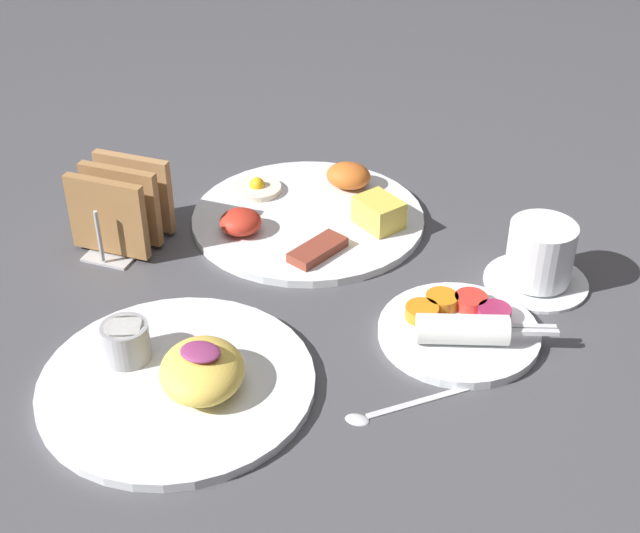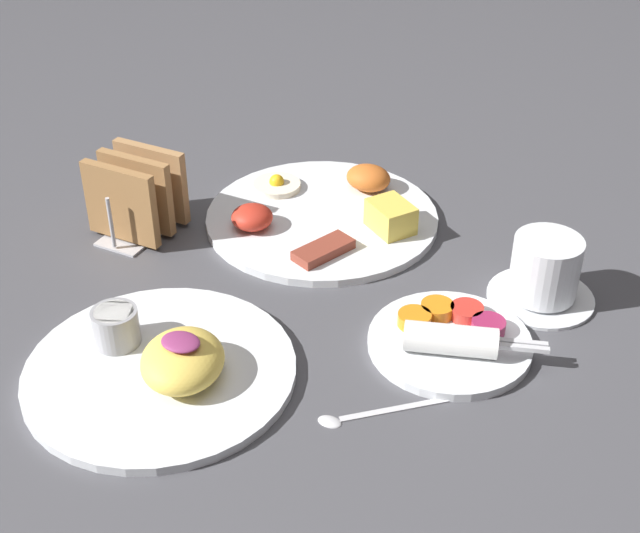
# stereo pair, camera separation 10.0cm
# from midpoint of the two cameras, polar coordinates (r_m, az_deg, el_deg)

# --- Properties ---
(ground_plane) EXTENTS (3.00, 3.00, 0.00)m
(ground_plane) POSITION_cam_midpoint_polar(r_m,az_deg,el_deg) (1.01, -0.36, -1.78)
(ground_plane) COLOR #47474C
(plate_breakfast) EXTENTS (0.30, 0.30, 0.05)m
(plate_breakfast) POSITION_cam_midpoint_polar(r_m,az_deg,el_deg) (1.14, 2.84, 3.30)
(plate_breakfast) COLOR white
(plate_breakfast) RESTS_ON ground_plane
(plate_condiments) EXTENTS (0.19, 0.17, 0.04)m
(plate_condiments) POSITION_cam_midpoint_polar(r_m,az_deg,el_deg) (0.95, 11.39, -4.62)
(plate_condiments) COLOR white
(plate_condiments) RESTS_ON ground_plane
(plate_foreground) EXTENTS (0.27, 0.27, 0.06)m
(plate_foreground) POSITION_cam_midpoint_polar(r_m,az_deg,el_deg) (0.90, -7.00, -6.30)
(plate_foreground) COLOR white
(plate_foreground) RESTS_ON ground_plane
(toast_rack) EXTENTS (0.10, 0.12, 0.10)m
(toast_rack) POSITION_cam_midpoint_polar(r_m,az_deg,el_deg) (1.12, -9.12, 4.39)
(toast_rack) COLOR #B7B7BC
(toast_rack) RESTS_ON ground_plane
(coffee_cup) EXTENTS (0.12, 0.12, 0.08)m
(coffee_cup) POSITION_cam_midpoint_polar(r_m,az_deg,el_deg) (1.03, 16.92, -0.46)
(coffee_cup) COLOR white
(coffee_cup) RESTS_ON ground_plane
(teaspoon) EXTENTS (0.10, 0.09, 0.01)m
(teaspoon) POSITION_cam_midpoint_polar(r_m,az_deg,el_deg) (0.86, 6.14, -9.47)
(teaspoon) COLOR silver
(teaspoon) RESTS_ON ground_plane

